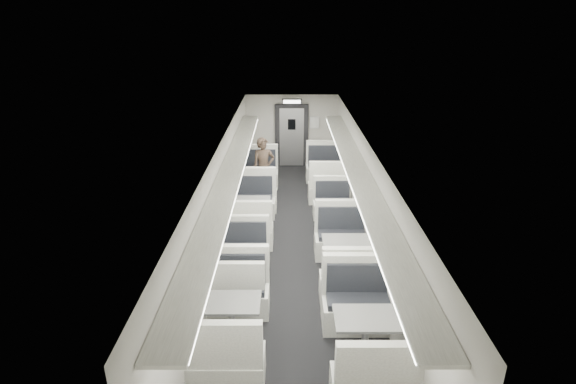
{
  "coord_description": "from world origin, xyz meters",
  "views": [
    {
      "loc": [
        -0.13,
        -8.61,
        4.84
      ],
      "look_at": [
        -0.13,
        0.53,
        1.19
      ],
      "focal_mm": 28.0,
      "sensor_mm": 36.0,
      "label": 1
    }
  ],
  "objects_px": {
    "passenger": "(264,168)",
    "vestibule_door": "(292,136)",
    "booth_left_a": "(257,183)",
    "booth_right_a": "(327,177)",
    "booth_left_c": "(242,270)",
    "booth_left_b": "(251,215)",
    "booth_right_d": "(365,339)",
    "booth_left_d": "(232,322)",
    "booth_right_b": "(335,216)",
    "exit_sign": "(292,101)",
    "booth_right_c": "(346,258)"
  },
  "relations": [
    {
      "from": "booth_left_b",
      "to": "booth_right_b",
      "type": "height_order",
      "value": "booth_left_b"
    },
    {
      "from": "booth_left_a",
      "to": "exit_sign",
      "type": "relative_size",
      "value": 3.75
    },
    {
      "from": "booth_left_b",
      "to": "booth_left_d",
      "type": "bearing_deg",
      "value": -90.0
    },
    {
      "from": "booth_right_a",
      "to": "booth_right_d",
      "type": "bearing_deg",
      "value": -90.0
    },
    {
      "from": "passenger",
      "to": "booth_left_a",
      "type": "bearing_deg",
      "value": 170.32
    },
    {
      "from": "booth_left_d",
      "to": "exit_sign",
      "type": "distance_m",
      "value": 8.62
    },
    {
      "from": "booth_left_b",
      "to": "booth_right_d",
      "type": "distance_m",
      "value": 4.84
    },
    {
      "from": "booth_right_a",
      "to": "booth_left_c",
      "type": "bearing_deg",
      "value": -111.77
    },
    {
      "from": "booth_right_c",
      "to": "vestibule_door",
      "type": "relative_size",
      "value": 1.07
    },
    {
      "from": "passenger",
      "to": "exit_sign",
      "type": "xyz_separation_m",
      "value": [
        0.8,
        2.27,
        1.42
      ]
    },
    {
      "from": "booth_left_c",
      "to": "vestibule_door",
      "type": "height_order",
      "value": "vestibule_door"
    },
    {
      "from": "booth_left_a",
      "to": "booth_left_c",
      "type": "height_order",
      "value": "booth_left_a"
    },
    {
      "from": "booth_right_a",
      "to": "vestibule_door",
      "type": "bearing_deg",
      "value": 113.94
    },
    {
      "from": "booth_left_a",
      "to": "booth_right_a",
      "type": "relative_size",
      "value": 1.02
    },
    {
      "from": "booth_right_d",
      "to": "passenger",
      "type": "xyz_separation_m",
      "value": [
        -1.8,
        6.49,
        0.45
      ]
    },
    {
      "from": "booth_left_a",
      "to": "exit_sign",
      "type": "xyz_separation_m",
      "value": [
        1.0,
        2.3,
        1.86
      ]
    },
    {
      "from": "booth_left_b",
      "to": "exit_sign",
      "type": "distance_m",
      "value": 4.85
    },
    {
      "from": "booth_right_d",
      "to": "exit_sign",
      "type": "height_order",
      "value": "exit_sign"
    },
    {
      "from": "booth_right_b",
      "to": "booth_left_a",
      "type": "bearing_deg",
      "value": 134.24
    },
    {
      "from": "booth_right_d",
      "to": "passenger",
      "type": "bearing_deg",
      "value": 105.5
    },
    {
      "from": "booth_left_b",
      "to": "passenger",
      "type": "height_order",
      "value": "passenger"
    },
    {
      "from": "booth_left_b",
      "to": "vestibule_door",
      "type": "xyz_separation_m",
      "value": [
        1.0,
        4.85,
        0.65
      ]
    },
    {
      "from": "booth_right_b",
      "to": "booth_right_d",
      "type": "relative_size",
      "value": 0.86
    },
    {
      "from": "booth_left_b",
      "to": "booth_left_c",
      "type": "xyz_separation_m",
      "value": [
        0.0,
        -2.41,
        -0.03
      ]
    },
    {
      "from": "booth_left_a",
      "to": "exit_sign",
      "type": "bearing_deg",
      "value": 66.51
    },
    {
      "from": "vestibule_door",
      "to": "booth_left_c",
      "type": "bearing_deg",
      "value": -97.84
    },
    {
      "from": "booth_left_c",
      "to": "booth_right_a",
      "type": "height_order",
      "value": "booth_right_a"
    },
    {
      "from": "booth_right_d",
      "to": "booth_left_c",
      "type": "bearing_deg",
      "value": 135.18
    },
    {
      "from": "booth_left_c",
      "to": "passenger",
      "type": "relative_size",
      "value": 1.16
    },
    {
      "from": "booth_left_d",
      "to": "booth_right_c",
      "type": "bearing_deg",
      "value": 44.02
    },
    {
      "from": "booth_left_a",
      "to": "passenger",
      "type": "relative_size",
      "value": 1.36
    },
    {
      "from": "booth_right_d",
      "to": "booth_left_a",
      "type": "bearing_deg",
      "value": 107.2
    },
    {
      "from": "vestibule_door",
      "to": "exit_sign",
      "type": "relative_size",
      "value": 3.39
    },
    {
      "from": "passenger",
      "to": "vestibule_door",
      "type": "relative_size",
      "value": 0.82
    },
    {
      "from": "booth_left_b",
      "to": "booth_left_c",
      "type": "distance_m",
      "value": 2.41
    },
    {
      "from": "booth_right_b",
      "to": "booth_right_c",
      "type": "bearing_deg",
      "value": -90.0
    },
    {
      "from": "booth_right_a",
      "to": "passenger",
      "type": "relative_size",
      "value": 1.33
    },
    {
      "from": "booth_left_b",
      "to": "passenger",
      "type": "xyz_separation_m",
      "value": [
        0.2,
        2.08,
        0.47
      ]
    },
    {
      "from": "booth_left_c",
      "to": "booth_right_b",
      "type": "xyz_separation_m",
      "value": [
        2.0,
        2.42,
        -0.01
      ]
    },
    {
      "from": "booth_right_b",
      "to": "booth_right_c",
      "type": "height_order",
      "value": "booth_right_c"
    },
    {
      "from": "booth_left_c",
      "to": "booth_left_d",
      "type": "relative_size",
      "value": 0.9
    },
    {
      "from": "booth_right_b",
      "to": "passenger",
      "type": "bearing_deg",
      "value": 130.87
    },
    {
      "from": "booth_left_c",
      "to": "booth_right_d",
      "type": "xyz_separation_m",
      "value": [
        2.0,
        -1.99,
        0.05
      ]
    },
    {
      "from": "booth_left_a",
      "to": "booth_left_b",
      "type": "xyz_separation_m",
      "value": [
        0.0,
        -2.06,
        -0.02
      ]
    },
    {
      "from": "booth_right_c",
      "to": "booth_right_d",
      "type": "bearing_deg",
      "value": -90.0
    },
    {
      "from": "booth_right_a",
      "to": "passenger",
      "type": "xyz_separation_m",
      "value": [
        -1.8,
        -0.51,
        0.45
      ]
    },
    {
      "from": "passenger",
      "to": "vestibule_door",
      "type": "xyz_separation_m",
      "value": [
        0.8,
        2.76,
        0.18
      ]
    },
    {
      "from": "booth_left_d",
      "to": "booth_right_d",
      "type": "relative_size",
      "value": 0.97
    },
    {
      "from": "booth_left_a",
      "to": "booth_right_c",
      "type": "distance_m",
      "value": 4.57
    },
    {
      "from": "booth_right_b",
      "to": "exit_sign",
      "type": "bearing_deg",
      "value": 102.94
    }
  ]
}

